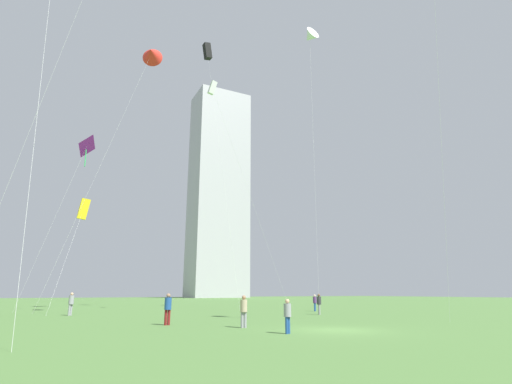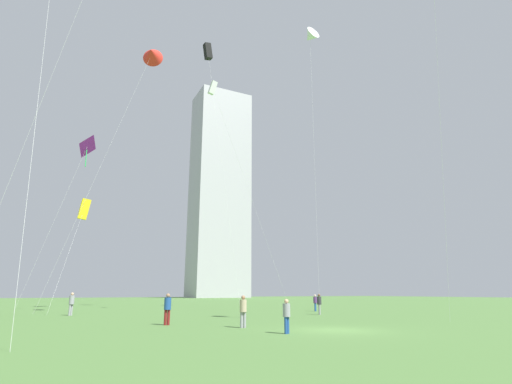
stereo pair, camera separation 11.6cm
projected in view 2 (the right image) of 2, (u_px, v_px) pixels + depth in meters
ground at (335, 330)px, 20.02m from camera, size 280.00×280.00×0.00m
person_standing_0 at (243, 309)px, 21.58m from camera, size 0.38×0.38×1.72m
person_standing_1 at (315, 302)px, 40.09m from camera, size 0.37×0.37×1.66m
person_standing_2 at (72, 302)px, 32.85m from camera, size 0.42×0.42×1.87m
person_standing_3 at (168, 307)px, 23.36m from camera, size 0.40×0.40×1.82m
person_standing_4 at (287, 314)px, 18.52m from camera, size 0.35×0.35×1.58m
person_standing_5 at (319, 303)px, 34.10m from camera, size 0.39×0.39×1.75m
kite_flying_0 at (152, 54)px, 45.31m from camera, size 9.88×2.40×29.86m
kite_flying_1 at (213, 89)px, 43.42m from camera, size 11.72×2.59×24.75m
kite_flying_2 at (84, 209)px, 40.35m from camera, size 3.03×5.69×11.35m
kite_flying_3 at (208, 52)px, 51.13m from camera, size 3.62×4.70×33.58m
kite_flying_6 at (87, 148)px, 42.44m from camera, size 5.60×1.88×18.11m
kite_flying_8 at (310, 36)px, 49.97m from camera, size 2.71×2.93×34.76m
distant_highrise_0 at (219, 191)px, 148.31m from camera, size 20.79×15.61×78.03m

